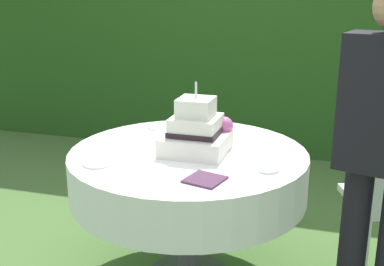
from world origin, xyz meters
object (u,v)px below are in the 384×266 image
at_px(serving_plate_far, 97,163).
at_px(serving_plate_left, 268,169).
at_px(serving_plate_near, 157,128).
at_px(cake_table, 188,173).
at_px(standing_person, 383,152).
at_px(wedding_cake, 197,132).
at_px(napkin_stack, 205,179).

relative_size(serving_plate_far, serving_plate_left, 1.30).
distance_m(serving_plate_near, serving_plate_far, 0.66).
bearing_deg(serving_plate_left, cake_table, 159.87).
bearing_deg(serving_plate_near, standing_person, -27.35).
bearing_deg(cake_table, standing_person, -16.88).
bearing_deg(wedding_cake, serving_plate_far, -142.02).
bearing_deg(wedding_cake, cake_table, -172.41).
xyz_separation_m(wedding_cake, serving_plate_far, (-0.41, -0.32, -0.10)).
distance_m(serving_plate_near, napkin_stack, 0.86).
bearing_deg(napkin_stack, wedding_cake, 110.90).
relative_size(cake_table, napkin_stack, 7.96).
distance_m(wedding_cake, serving_plate_near, 0.50).
relative_size(serving_plate_near, standing_person, 0.07).
bearing_deg(serving_plate_near, wedding_cake, -44.71).
distance_m(serving_plate_left, standing_person, 0.52).
bearing_deg(napkin_stack, standing_person, 6.67).
relative_size(cake_table, wedding_cake, 3.38).
xyz_separation_m(serving_plate_near, napkin_stack, (0.49, -0.71, -0.00)).
bearing_deg(serving_plate_left, serving_plate_near, 145.26).
xyz_separation_m(serving_plate_far, napkin_stack, (0.55, -0.05, -0.00)).
relative_size(napkin_stack, standing_person, 0.10).
xyz_separation_m(cake_table, serving_plate_near, (-0.30, 0.35, 0.13)).
bearing_deg(napkin_stack, serving_plate_left, 39.32).
distance_m(wedding_cake, napkin_stack, 0.41).
height_order(wedding_cake, standing_person, standing_person).
distance_m(serving_plate_left, napkin_stack, 0.32).
xyz_separation_m(wedding_cake, standing_person, (0.86, -0.28, 0.07)).
bearing_deg(serving_plate_near, napkin_stack, -55.57).
distance_m(cake_table, serving_plate_far, 0.49).
bearing_deg(standing_person, serving_plate_near, 152.65).
distance_m(serving_plate_near, serving_plate_left, 0.89).
distance_m(serving_plate_far, napkin_stack, 0.55).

